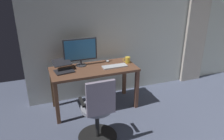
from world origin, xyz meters
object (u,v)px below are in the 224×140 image
(office_chair, at_px, (98,114))
(laptop, at_px, (63,68))
(computer_mouse, at_px, (107,61))
(desk, at_px, (94,74))
(mug_coffee, at_px, (127,60))
(computer_monitor, at_px, (80,51))
(computer_keyboard, at_px, (115,66))

(office_chair, distance_m, laptop, 1.07)
(computer_mouse, bearing_deg, desk, 33.92)
(office_chair, distance_m, mug_coffee, 1.31)
(computer_monitor, height_order, laptop, computer_monitor)
(desk, relative_size, computer_keyboard, 3.43)
(desk, relative_size, computer_monitor, 2.52)
(office_chair, bearing_deg, desk, 77.11)
(laptop, relative_size, mug_coffee, 2.78)
(mug_coffee, bearing_deg, computer_keyboard, 20.59)
(computer_mouse, relative_size, mug_coffee, 0.73)
(desk, height_order, laptop, laptop)
(mug_coffee, bearing_deg, office_chair, 48.34)
(office_chair, xyz_separation_m, computer_keyboard, (-0.56, -0.84, 0.29))
(laptop, bearing_deg, computer_keyboard, 162.31)
(office_chair, height_order, laptop, office_chair)
(office_chair, bearing_deg, computer_mouse, 64.97)
(computer_monitor, distance_m, laptop, 0.41)
(computer_monitor, bearing_deg, laptop, 22.84)
(computer_keyboard, height_order, computer_mouse, computer_mouse)
(desk, distance_m, computer_mouse, 0.40)
(desk, height_order, computer_keyboard, computer_keyboard)
(desk, distance_m, laptop, 0.52)
(office_chair, height_order, computer_monitor, computer_monitor)
(desk, height_order, office_chair, office_chair)
(office_chair, height_order, computer_keyboard, office_chair)
(office_chair, xyz_separation_m, computer_mouse, (-0.52, -1.12, 0.30))
(desk, bearing_deg, computer_mouse, -146.08)
(computer_mouse, bearing_deg, laptop, 10.71)
(computer_monitor, bearing_deg, computer_keyboard, 152.69)
(office_chair, relative_size, mug_coffee, 7.41)
(office_chair, distance_m, computer_mouse, 1.27)
(desk, bearing_deg, office_chair, 77.12)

